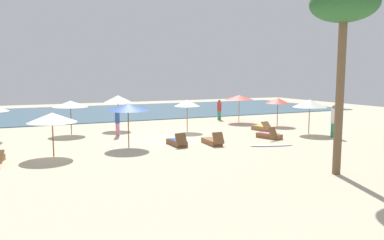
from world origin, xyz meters
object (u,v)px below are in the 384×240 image
(lounger_1, at_px, (269,135))
(surfboard, at_px, (271,145))
(umbrella_8, at_px, (187,103))
(lounger_0, at_px, (212,141))
(palm_1, at_px, (344,9))
(umbrella_2, at_px, (128,107))
(person_0, at_px, (219,110))
(lounger_4, at_px, (263,128))
(person_2, at_px, (334,121))
(umbrella_3, at_px, (239,97))
(umbrella_5, at_px, (70,104))
(person_1, at_px, (117,121))
(umbrella_0, at_px, (52,118))
(umbrella_6, at_px, (310,103))
(umbrella_4, at_px, (278,101))
(umbrella_1, at_px, (118,99))
(lounger_2, at_px, (177,142))

(lounger_1, distance_m, surfboard, 2.35)
(lounger_1, bearing_deg, umbrella_8, 126.02)
(lounger_0, bearing_deg, palm_1, -78.16)
(surfboard, bearing_deg, umbrella_2, 157.59)
(umbrella_2, bearing_deg, person_0, 40.34)
(lounger_4, bearing_deg, person_2, -59.40)
(umbrella_3, relative_size, palm_1, 0.32)
(umbrella_5, height_order, person_1, umbrella_5)
(lounger_4, bearing_deg, umbrella_0, -168.68)
(umbrella_6, bearing_deg, umbrella_4, 82.74)
(person_0, height_order, person_1, person_1)
(umbrella_2, height_order, lounger_1, umbrella_2)
(person_0, xyz_separation_m, surfboard, (-2.93, -11.23, -0.80))
(person_2, height_order, surfboard, person_2)
(umbrella_3, relative_size, umbrella_4, 1.10)
(umbrella_3, relative_size, person_0, 1.35)
(umbrella_5, height_order, person_2, umbrella_5)
(umbrella_0, height_order, palm_1, palm_1)
(umbrella_2, distance_m, person_0, 12.99)
(umbrella_1, relative_size, umbrella_2, 1.03)
(umbrella_1, distance_m, person_0, 9.22)
(umbrella_3, height_order, surfboard, umbrella_3)
(umbrella_6, relative_size, lounger_1, 1.26)
(umbrella_3, xyz_separation_m, person_0, (-0.63, 2.09, -1.12))
(person_2, height_order, palm_1, palm_1)
(umbrella_1, xyz_separation_m, person_2, (11.00, -8.45, -1.10))
(person_0, distance_m, surfboard, 11.63)
(lounger_2, xyz_separation_m, person_1, (-2.16, 4.36, 0.76))
(umbrella_3, distance_m, lounger_2, 10.81)
(lounger_1, relative_size, person_0, 1.04)
(lounger_1, distance_m, person_1, 9.19)
(lounger_2, xyz_separation_m, person_2, (9.52, -1.40, 0.82))
(umbrella_3, xyz_separation_m, palm_1, (-4.68, -14.75, 4.12))
(umbrella_6, bearing_deg, lounger_1, -172.66)
(lounger_0, height_order, lounger_1, lounger_1)
(umbrella_5, distance_m, person_2, 16.12)
(umbrella_0, distance_m, lounger_0, 8.19)
(umbrella_1, bearing_deg, umbrella_5, -165.31)
(umbrella_6, relative_size, palm_1, 0.31)
(umbrella_1, xyz_separation_m, umbrella_6, (10.58, -6.82, -0.16))
(lounger_1, bearing_deg, umbrella_6, 7.34)
(palm_1, bearing_deg, person_1, 114.53)
(lounger_0, bearing_deg, person_0, 59.75)
(lounger_1, relative_size, person_1, 0.95)
(umbrella_6, distance_m, lounger_0, 7.50)
(lounger_4, bearing_deg, lounger_2, -160.59)
(umbrella_2, bearing_deg, lounger_4, 10.79)
(umbrella_8, bearing_deg, umbrella_1, 145.75)
(person_0, relative_size, person_2, 0.86)
(lounger_4, bearing_deg, umbrella_8, 158.89)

